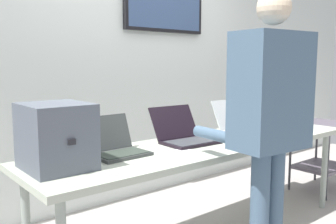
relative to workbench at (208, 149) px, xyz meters
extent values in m
cube|color=silver|center=(0.00, 1.13, 0.62)|extent=(8.00, 0.06, 2.61)
cube|color=black|center=(0.47, 1.08, 1.18)|extent=(0.96, 0.05, 0.50)
cube|color=#374D73|center=(0.47, 1.06, 1.18)|extent=(0.90, 0.02, 0.44)
cube|color=#A9B09E|center=(0.00, 0.00, 0.03)|extent=(2.69, 0.70, 0.04)
cylinder|color=gray|center=(1.25, -0.25, -0.34)|extent=(0.05, 0.05, 0.70)
cylinder|color=gray|center=(1.25, 0.25, -0.34)|extent=(0.05, 0.05, 0.70)
cube|color=#4F5662|center=(-1.13, 0.05, 0.23)|extent=(0.33, 0.38, 0.36)
cube|color=black|center=(-1.13, -0.15, 0.23)|extent=(0.04, 0.01, 0.03)
cube|color=#383B3A|center=(-0.71, 0.05, 0.06)|extent=(0.35, 0.25, 0.02)
cube|color=#2C352E|center=(-0.71, 0.04, 0.07)|extent=(0.32, 0.19, 0.00)
cube|color=#383B3A|center=(-0.72, 0.21, 0.18)|extent=(0.34, 0.10, 0.22)
cube|color=#121E31|center=(-0.72, 0.21, 0.18)|extent=(0.31, 0.08, 0.19)
cube|color=black|center=(-0.14, 0.04, 0.06)|extent=(0.39, 0.28, 0.02)
cube|color=#32353A|center=(-0.14, 0.03, 0.07)|extent=(0.36, 0.23, 0.00)
cube|color=black|center=(-0.13, 0.24, 0.19)|extent=(0.39, 0.15, 0.23)
cube|color=#171631|center=(-0.13, 0.24, 0.18)|extent=(0.36, 0.13, 0.21)
cube|color=#AEB6B8|center=(0.51, 0.07, 0.06)|extent=(0.32, 0.27, 0.02)
cube|color=#2A2A37|center=(0.51, 0.06, 0.07)|extent=(0.29, 0.22, 0.00)
cube|color=#AEB6B8|center=(0.50, 0.26, 0.19)|extent=(0.31, 0.13, 0.24)
cube|color=white|center=(0.50, 0.26, 0.19)|extent=(0.29, 0.11, 0.21)
cube|color=#ACB1B8|center=(1.10, 0.05, 0.06)|extent=(0.38, 0.25, 0.02)
cube|color=#2E272E|center=(1.10, 0.04, 0.07)|extent=(0.35, 0.20, 0.00)
cube|color=#ACB1B8|center=(1.09, 0.20, 0.18)|extent=(0.38, 0.10, 0.21)
cube|color=#235732|center=(1.09, 0.20, 0.17)|extent=(0.35, 0.09, 0.18)
cylinder|color=#435B72|center=(-0.21, -0.62, -0.27)|extent=(0.12, 0.12, 0.83)
cylinder|color=#435B72|center=(-0.09, -0.64, -0.27)|extent=(0.12, 0.12, 0.83)
cube|color=#435B72|center=(-0.15, -0.63, 0.47)|extent=(0.46, 0.30, 0.65)
sphere|color=beige|center=(-0.15, -0.63, 0.92)|extent=(0.19, 0.19, 0.19)
cylinder|color=#435B72|center=(-0.29, -0.33, 0.19)|extent=(0.10, 0.33, 0.07)
cylinder|color=#435B72|center=(0.04, -0.36, 0.19)|extent=(0.10, 0.33, 0.07)
cylinder|color=#3550A2|center=(0.76, -0.25, 0.10)|extent=(0.08, 0.08, 0.09)
cube|color=white|center=(-0.37, -0.17, 0.05)|extent=(0.24, 0.32, 0.00)
cube|color=#534B58|center=(1.70, 0.02, 0.00)|extent=(0.56, 0.44, 0.03)
cube|color=#534B58|center=(1.70, 0.02, -0.44)|extent=(0.53, 0.42, 0.03)
cylinder|color=#333338|center=(1.44, -0.18, -0.33)|extent=(0.02, 0.02, 0.70)
cylinder|color=#333338|center=(1.44, 0.22, -0.33)|extent=(0.02, 0.02, 0.70)
cylinder|color=#333338|center=(1.96, 0.22, -0.33)|extent=(0.02, 0.02, 0.70)
camera|label=1|loc=(-1.93, -1.87, 0.62)|focal=39.91mm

